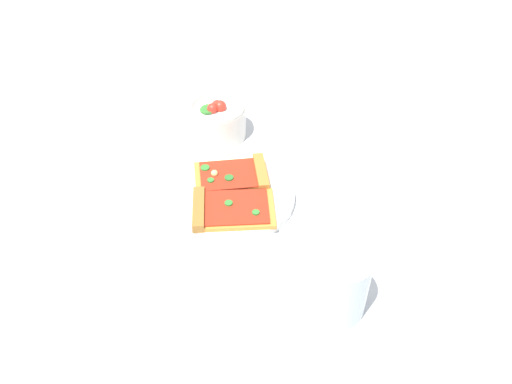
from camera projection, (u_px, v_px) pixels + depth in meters
name	position (u px, v px, depth m)	size (l,w,h in m)	color
ground_plane	(260.00, 205.00, 0.98)	(2.40, 2.40, 0.00)	silver
plate	(233.00, 197.00, 0.99)	(0.23, 0.23, 0.01)	white
pizza_slice_near	(237.00, 175.00, 1.01)	(0.15, 0.16, 0.02)	gold
pizza_slice_far	(227.00, 209.00, 0.95)	(0.15, 0.17, 0.02)	gold
salad_bowl	(218.00, 119.00, 1.12)	(0.12, 0.12, 0.09)	white
soda_glass	(340.00, 286.00, 0.78)	(0.08, 0.08, 0.11)	silver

